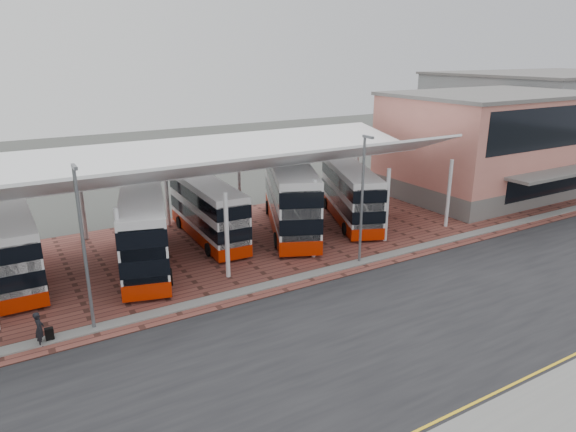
# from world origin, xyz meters

# --- Properties ---
(ground) EXTENTS (140.00, 140.00, 0.00)m
(ground) POSITION_xyz_m (0.00, 0.00, 0.00)
(ground) COLOR #41433F
(road) EXTENTS (120.00, 14.00, 0.02)m
(road) POSITION_xyz_m (0.00, -1.00, 0.01)
(road) COLOR black
(road) RESTS_ON ground
(forecourt) EXTENTS (72.00, 16.00, 0.06)m
(forecourt) POSITION_xyz_m (2.00, 13.00, 0.03)
(forecourt) COLOR brown
(forecourt) RESTS_ON ground
(sidewalk) EXTENTS (120.00, 4.00, 0.14)m
(sidewalk) POSITION_xyz_m (0.00, -9.00, 0.07)
(sidewalk) COLOR slate
(sidewalk) RESTS_ON ground
(north_kerb) EXTENTS (120.00, 0.80, 0.14)m
(north_kerb) POSITION_xyz_m (0.00, 6.20, 0.07)
(north_kerb) COLOR slate
(north_kerb) RESTS_ON ground
(yellow_line_near) EXTENTS (120.00, 0.12, 0.01)m
(yellow_line_near) POSITION_xyz_m (0.00, -7.00, 0.03)
(yellow_line_near) COLOR gold
(yellow_line_near) RESTS_ON road
(yellow_line_far) EXTENTS (120.00, 0.12, 0.01)m
(yellow_line_far) POSITION_xyz_m (0.00, -6.70, 0.03)
(yellow_line_far) COLOR gold
(yellow_line_far) RESTS_ON road
(canopy) EXTENTS (37.00, 11.63, 7.07)m
(canopy) POSITION_xyz_m (-6.00, 13.94, 5.80)
(canopy) COLOR silver
(canopy) RESTS_ON ground
(terminal) EXTENTS (18.40, 14.40, 9.25)m
(terminal) POSITION_xyz_m (23.00, 13.92, 4.66)
(terminal) COLOR slate
(terminal) RESTS_ON ground
(warehouse) EXTENTS (30.50, 20.50, 10.25)m
(warehouse) POSITION_xyz_m (48.00, 24.00, 5.15)
(warehouse) COLOR gray
(warehouse) RESTS_ON ground
(lamp_west) EXTENTS (0.16, 0.90, 8.07)m
(lamp_west) POSITION_xyz_m (-14.00, 6.27, 4.36)
(lamp_west) COLOR slate
(lamp_west) RESTS_ON ground
(lamp_east) EXTENTS (0.16, 0.90, 8.07)m
(lamp_east) POSITION_xyz_m (2.00, 6.27, 4.36)
(lamp_east) COLOR slate
(lamp_east) RESTS_ON ground
(bus_1) EXTENTS (2.52, 9.99, 4.12)m
(bus_1) POSITION_xyz_m (-16.68, 14.46, 2.11)
(bus_1) COLOR silver
(bus_1) RESTS_ON forecourt
(bus_2) EXTENTS (5.39, 11.35, 4.56)m
(bus_2) POSITION_xyz_m (-9.60, 12.82, 2.33)
(bus_2) COLOR silver
(bus_2) RESTS_ON forecourt
(bus_3) EXTENTS (2.79, 10.09, 4.12)m
(bus_3) POSITION_xyz_m (-4.52, 15.16, 2.11)
(bus_3) COLOR silver
(bus_3) RESTS_ON forecourt
(bus_4) EXTENTS (7.50, 12.21, 5.00)m
(bus_4) POSITION_xyz_m (1.54, 14.02, 2.54)
(bus_4) COLOR silver
(bus_4) RESTS_ON forecourt
(bus_5) EXTENTS (6.16, 10.43, 4.25)m
(bus_5) POSITION_xyz_m (6.58, 13.39, 2.17)
(bus_5) COLOR silver
(bus_5) RESTS_ON forecourt
(pedestrian) EXTENTS (0.48, 0.65, 1.63)m
(pedestrian) POSITION_xyz_m (-16.32, 6.00, 0.87)
(pedestrian) COLOR black
(pedestrian) RESTS_ON forecourt
(suitcase) EXTENTS (0.37, 0.27, 0.64)m
(suitcase) POSITION_xyz_m (-15.95, 6.17, 0.38)
(suitcase) COLOR black
(suitcase) RESTS_ON forecourt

